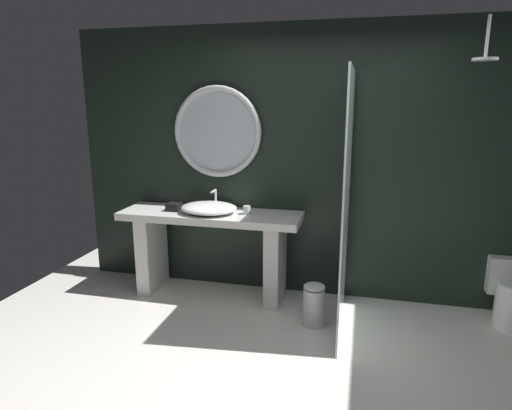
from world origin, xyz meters
The scene contains 9 objects.
back_wall_panel centered at (0.00, 1.90, 1.30)m, with size 4.80×0.10×2.60m, color black.
vanity_counter centered at (-0.94, 1.56, 0.56)m, with size 1.76×0.53×0.85m.
vessel_sink centered at (-0.94, 1.53, 0.90)m, with size 0.54×0.45×0.20m.
tumbler_cup centered at (-0.57, 1.57, 0.89)m, with size 0.07×0.07×0.08m, color silver.
tissue_box centered at (-1.31, 1.55, 0.89)m, with size 0.12×0.14×0.07m, color black.
round_wall_mirror centered at (-0.94, 1.81, 1.60)m, with size 0.89×0.06×0.89m.
shower_glass_panel centered at (0.35, 1.27, 1.07)m, with size 0.02×1.16×2.15m, color silver.
rain_shower_head centered at (1.29, 1.34, 2.23)m, with size 0.18×0.18×0.32m.
waste_bin centered at (0.12, 1.17, 0.19)m, with size 0.18×0.18×0.38m.
Camera 1 is at (0.47, -2.35, 1.90)m, focal length 31.07 mm.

